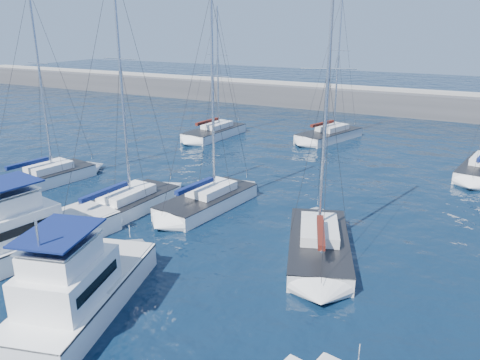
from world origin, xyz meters
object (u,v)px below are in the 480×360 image
at_px(sailboat_mid_d, 319,245).
at_px(sailboat_back_a, 215,132).
at_px(sailboat_mid_a, 45,177).
at_px(motor_yacht_port_inner, 25,234).
at_px(sailboat_mid_c, 208,201).
at_px(sailboat_mid_b, 122,206).
at_px(sailboat_back_b, 329,135).
at_px(motor_yacht_stbd_inner, 78,290).

xyz_separation_m(sailboat_mid_d, sailboat_back_a, (-18.97, 21.26, -0.02)).
xyz_separation_m(sailboat_mid_a, sailboat_back_a, (3.86, 19.78, -0.02)).
bearing_deg(motor_yacht_port_inner, sailboat_mid_c, 72.01).
bearing_deg(sailboat_back_a, sailboat_mid_d, -42.49).
xyz_separation_m(sailboat_mid_b, sailboat_mid_c, (4.53, 3.43, -0.01)).
relative_size(sailboat_mid_b, sailboat_back_b, 1.07).
bearing_deg(sailboat_mid_d, sailboat_back_b, 86.53).
relative_size(sailboat_mid_a, sailboat_mid_c, 1.04).
height_order(sailboat_back_a, sailboat_back_b, sailboat_back_b).
distance_m(motor_yacht_port_inner, sailboat_mid_a, 12.26).
distance_m(motor_yacht_port_inner, sailboat_mid_c, 11.57).
bearing_deg(sailboat_mid_c, sailboat_mid_d, -10.18).
relative_size(sailboat_mid_b, sailboat_back_a, 1.14).
distance_m(sailboat_mid_a, sailboat_mid_d, 22.87).
distance_m(sailboat_mid_d, sailboat_back_b, 26.87).
relative_size(motor_yacht_port_inner, sailboat_back_b, 0.66).
height_order(motor_yacht_port_inner, motor_yacht_stbd_inner, same).
bearing_deg(sailboat_mid_b, motor_yacht_port_inner, -93.10).
bearing_deg(sailboat_mid_c, sailboat_mid_b, -134.43).
distance_m(motor_yacht_port_inner, sailboat_back_b, 33.80).
bearing_deg(sailboat_mid_a, sailboat_mid_b, -2.08).
xyz_separation_m(sailboat_mid_c, sailboat_back_a, (-10.13, 18.28, -0.01)).
bearing_deg(motor_yacht_port_inner, sailboat_back_b, 88.08).
xyz_separation_m(motor_yacht_stbd_inner, sailboat_mid_d, (7.44, 10.07, -0.60)).
height_order(sailboat_mid_b, sailboat_back_b, sailboat_mid_b).
xyz_separation_m(sailboat_mid_a, sailboat_mid_d, (22.82, -1.49, 0.00)).
bearing_deg(motor_yacht_stbd_inner, sailboat_mid_a, 127.82).
distance_m(sailboat_mid_d, sailboat_back_a, 28.49).
relative_size(sailboat_mid_d, sailboat_back_b, 1.06).
xyz_separation_m(sailboat_mid_b, sailboat_mid_d, (13.37, 0.45, -0.00)).
distance_m(sailboat_mid_a, sailboat_mid_c, 14.07).
xyz_separation_m(sailboat_mid_b, sailboat_back_b, (6.03, 26.29, -0.01)).
bearing_deg(motor_yacht_port_inner, sailboat_mid_b, 92.60).
xyz_separation_m(motor_yacht_port_inner, sailboat_back_a, (-4.73, 28.50, -0.62)).
height_order(motor_yacht_port_inner, sailboat_mid_b, sailboat_mid_b).
distance_m(motor_yacht_stbd_inner, sailboat_mid_a, 19.25).
distance_m(sailboat_mid_b, sailboat_mid_d, 13.38).
bearing_deg(sailboat_back_b, sailboat_mid_d, -55.36).
distance_m(sailboat_mid_c, sailboat_back_a, 20.90).
bearing_deg(sailboat_mid_a, sailboat_back_b, 67.04).
relative_size(sailboat_mid_a, sailboat_back_b, 0.99).
relative_size(motor_yacht_port_inner, motor_yacht_stbd_inner, 1.06).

